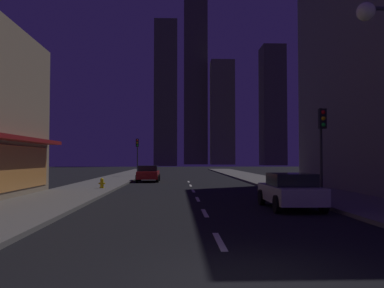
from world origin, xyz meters
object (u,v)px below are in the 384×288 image
object	(u,v)px
car_parked_near	(290,191)
traffic_light_far_left	(137,149)
fire_hydrant_far_left	(102,183)
traffic_light_near_right	(322,133)
car_parked_far	(148,173)

from	to	relation	value
car_parked_near	traffic_light_far_left	xyz separation A→B (m)	(-9.10, 29.18, 2.45)
car_parked_near	fire_hydrant_far_left	xyz separation A→B (m)	(-9.50, 9.95, -0.29)
traffic_light_near_right	traffic_light_far_left	size ratio (longest dim) A/B	1.00
car_parked_far	traffic_light_far_left	bearing A→B (deg)	101.53
car_parked_far	traffic_light_far_left	xyz separation A→B (m)	(-1.90, 9.32, 2.45)
car_parked_near	fire_hydrant_far_left	world-z (taller)	car_parked_near
car_parked_near	fire_hydrant_far_left	bearing A→B (deg)	133.66
car_parked_far	fire_hydrant_far_left	size ratio (longest dim) A/B	6.48
car_parked_far	car_parked_near	bearing A→B (deg)	-70.07
car_parked_far	traffic_light_near_right	world-z (taller)	traffic_light_near_right
car_parked_far	fire_hydrant_far_left	world-z (taller)	car_parked_far
car_parked_far	traffic_light_far_left	world-z (taller)	traffic_light_far_left
fire_hydrant_far_left	traffic_light_far_left	distance (m)	19.42
car_parked_far	traffic_light_near_right	size ratio (longest dim) A/B	1.01
car_parked_far	fire_hydrant_far_left	distance (m)	10.17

